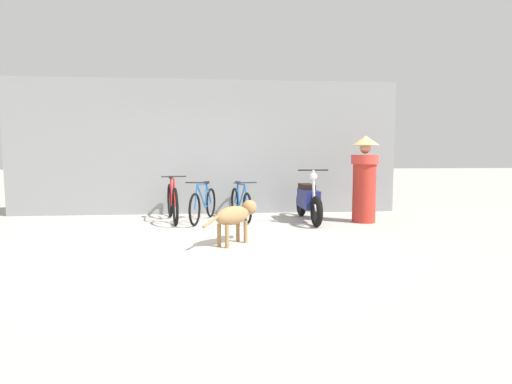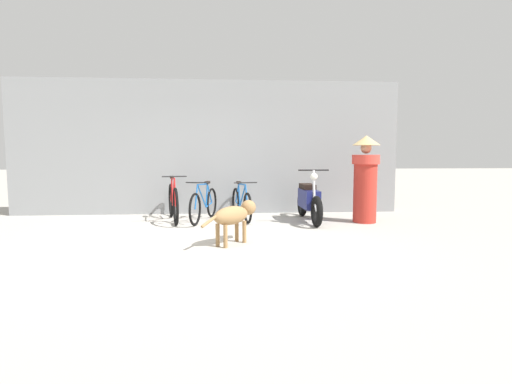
# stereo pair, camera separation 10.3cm
# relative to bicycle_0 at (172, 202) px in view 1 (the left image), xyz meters

# --- Properties ---
(ground_plane) EXTENTS (60.00, 60.00, 0.00)m
(ground_plane) POSITION_rel_bicycle_0_xyz_m (0.66, -1.90, -0.38)
(ground_plane) COLOR #ADA89E
(shop_wall_back) EXTENTS (8.59, 0.20, 2.96)m
(shop_wall_back) POSITION_rel_bicycle_0_xyz_m (0.66, 1.04, 1.10)
(shop_wall_back) COLOR gray
(shop_wall_back) RESTS_ON ground
(bicycle_0) EXTENTS (0.52, 1.73, 0.92)m
(bicycle_0) POSITION_rel_bicycle_0_xyz_m (0.00, 0.00, 0.00)
(bicycle_0) COLOR black
(bicycle_0) RESTS_ON ground
(bicycle_1) EXTENTS (0.56, 1.64, 0.81)m
(bicycle_1) POSITION_rel_bicycle_0_xyz_m (0.61, -0.06, -0.04)
(bicycle_1) COLOR black
(bicycle_1) RESTS_ON ground
(bicycle_2) EXTENTS (0.47, 1.67, 0.79)m
(bicycle_2) POSITION_rel_bicycle_0_xyz_m (1.36, 0.12, -0.05)
(bicycle_2) COLOR black
(bicycle_2) RESTS_ON ground
(motorcycle) EXTENTS (0.58, 1.87, 1.04)m
(motorcycle) POSITION_rel_bicycle_0_xyz_m (2.69, -0.23, 0.03)
(motorcycle) COLOR black
(motorcycle) RESTS_ON ground
(stray_dog) EXTENTS (0.86, 0.95, 0.62)m
(stray_dog) POSITION_rel_bicycle_0_xyz_m (1.17, -2.12, 0.05)
(stray_dog) COLOR #997247
(stray_dog) RESTS_ON ground
(person_in_robes) EXTENTS (0.54, 0.54, 1.69)m
(person_in_robes) POSITION_rel_bicycle_0_xyz_m (3.75, -0.44, 0.51)
(person_in_robes) COLOR #B72D23
(person_in_robes) RESTS_ON ground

